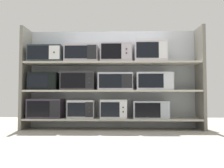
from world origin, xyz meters
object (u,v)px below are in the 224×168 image
microwave_8 (47,55)px  microwave_10 (116,53)px  microwave_4 (45,81)px  microwave_6 (115,82)px  microwave_1 (82,109)px  microwave_11 (150,52)px  microwave_9 (82,54)px  microwave_3 (150,110)px  microwave_7 (154,81)px  microwave_0 (46,108)px  microwave_2 (114,109)px  microwave_5 (79,81)px

microwave_8 → microwave_10: bearing=-0.0°
microwave_4 → microwave_6: bearing=-0.0°
microwave_1 → microwave_11: bearing=0.0°
microwave_11 → microwave_9: bearing=180.0°
microwave_1 → microwave_10: (0.57, -0.00, 0.92)m
microwave_3 → microwave_11: 0.94m
microwave_7 → microwave_0: bearing=-180.0°
microwave_3 → microwave_7: size_ratio=0.98×
microwave_2 → microwave_1: bearing=180.0°
microwave_2 → microwave_6: (0.03, -0.00, 0.44)m
microwave_1 → microwave_4: size_ratio=0.91×
microwave_8 → microwave_10: (1.15, -0.00, 0.02)m
microwave_1 → microwave_7: bearing=-0.0°
microwave_2 → microwave_11: (0.60, 0.00, 0.93)m
microwave_5 → microwave_6: 0.61m
microwave_8 → microwave_7: bearing=0.0°
microwave_6 → microwave_10: (0.01, -0.00, 0.47)m
microwave_9 → microwave_7: bearing=-0.0°
microwave_3 → microwave_9: 1.44m
microwave_0 → microwave_8: microwave_8 is taller
microwave_4 → microwave_9: 0.77m
microwave_1 → microwave_6: size_ratio=0.77×
microwave_7 → microwave_3: bearing=-179.8°
microwave_1 → microwave_10: size_ratio=0.85×
microwave_4 → microwave_6: microwave_4 is taller
microwave_5 → microwave_6: (0.61, 0.00, -0.01)m
microwave_0 → microwave_4: (-0.03, 0.00, 0.44)m
microwave_4 → microwave_8: bearing=-0.4°
microwave_2 → microwave_8: (-1.11, -0.00, 0.89)m
microwave_3 → microwave_5: size_ratio=1.05×
microwave_1 → microwave_5: 0.46m
microwave_0 → microwave_6: size_ratio=0.97×
microwave_0 → microwave_9: bearing=0.0°
microwave_6 → microwave_7: (0.63, 0.00, 0.00)m
microwave_6 → microwave_11: microwave_11 is taller
microwave_2 → microwave_6: 0.44m
microwave_0 → microwave_11: 1.94m
microwave_2 → microwave_5: (-0.58, -0.00, 0.45)m
microwave_0 → microwave_7: size_ratio=0.93×
microwave_0 → microwave_10: (1.15, -0.00, 0.91)m
microwave_6 → microwave_7: bearing=0.0°
microwave_1 → microwave_10: microwave_10 is taller
microwave_1 → microwave_6: (0.55, -0.00, 0.45)m
microwave_1 → microwave_8: 1.07m
microwave_7 → microwave_1: bearing=180.0°
microwave_5 → microwave_11: size_ratio=1.05×
microwave_7 → microwave_8: 1.82m
microwave_8 → microwave_4: bearing=179.6°
microwave_4 → microwave_7: 1.80m
microwave_6 → microwave_2: bearing=179.8°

